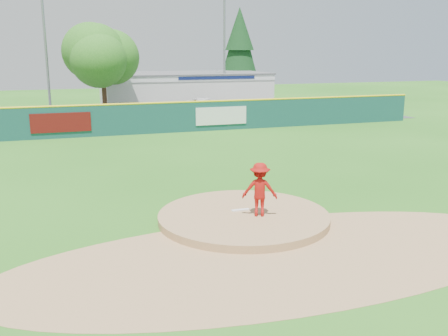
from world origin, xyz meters
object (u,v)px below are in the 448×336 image
object	(u,v)px
pitcher	(260,189)
light_pole_left	(45,41)
conifer_tree	(240,48)
deciduous_tree	(103,61)
light_pole_right	(224,48)
van	(209,107)
pool_building_grp	(184,90)

from	to	relation	value
pitcher	light_pole_left	world-z (taller)	light_pole_left
pitcher	conifer_tree	world-z (taller)	conifer_tree
light_pole_left	pitcher	bearing A→B (deg)	-76.82
deciduous_tree	light_pole_left	world-z (taller)	light_pole_left
light_pole_left	light_pole_right	size ratio (longest dim) A/B	1.10
light_pole_left	light_pole_right	xyz separation A→B (m)	(15.00, 2.00, -0.51)
van	light_pole_left	distance (m)	13.65
pool_building_grp	light_pole_right	distance (m)	5.75
light_pole_left	deciduous_tree	bearing A→B (deg)	-26.57
van	deciduous_tree	xyz separation A→B (m)	(-8.50, -0.50, 3.78)
pitcher	van	distance (m)	26.56
pitcher	light_pole_left	distance (m)	28.52
pool_building_grp	conifer_tree	world-z (taller)	conifer_tree
pitcher	van	xyz separation A→B (m)	(6.10, 25.85, -0.33)
pool_building_grp	deciduous_tree	xyz separation A→B (m)	(-8.00, -6.99, 2.89)
van	light_pole_right	xyz separation A→B (m)	(2.50, 3.50, 4.76)
van	light_pole_right	size ratio (longest dim) A/B	0.55
deciduous_tree	light_pole_right	size ratio (longest dim) A/B	0.74
pool_building_grp	light_pole_left	world-z (taller)	light_pole_left
light_pole_left	light_pole_right	world-z (taller)	light_pole_left
van	light_pole_left	size ratio (longest dim) A/B	0.50
conifer_tree	deciduous_tree	bearing A→B (deg)	-143.75
conifer_tree	light_pole_right	world-z (taller)	light_pole_right
light_pole_left	light_pole_right	distance (m)	15.14
pitcher	van	world-z (taller)	pitcher
light_pole_left	conifer_tree	bearing A→B (deg)	25.35
deciduous_tree	conifer_tree	world-z (taller)	conifer_tree
van	deciduous_tree	world-z (taller)	deciduous_tree
deciduous_tree	light_pole_left	bearing A→B (deg)	153.43
pitcher	deciduous_tree	world-z (taller)	deciduous_tree
deciduous_tree	light_pole_right	distance (m)	11.75
deciduous_tree	light_pole_right	xyz separation A→B (m)	(11.00, 4.00, 0.99)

